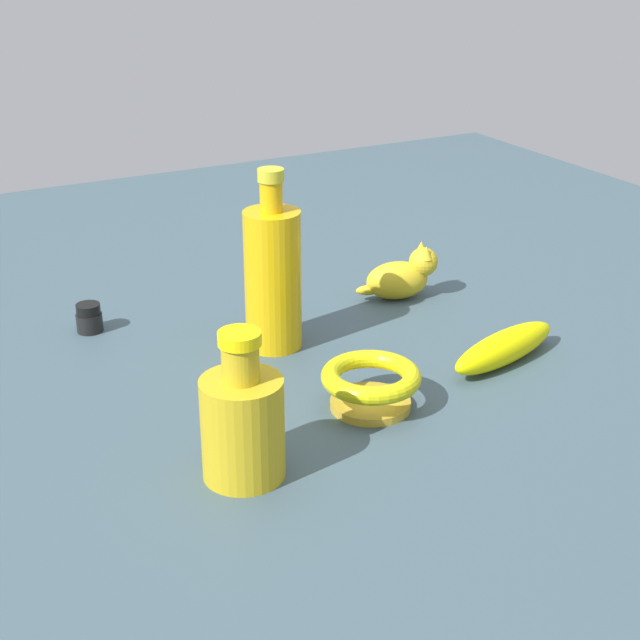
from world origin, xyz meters
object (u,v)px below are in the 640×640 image
object	(u,v)px
cat_figurine	(403,275)
bottle_short	(243,422)
nail_polish_jar	(89,318)
bowl	(371,383)
bottle_tall	(273,276)
banana	(505,347)

from	to	relation	value
cat_figurine	bottle_short	size ratio (longest dim) A/B	0.76
cat_figurine	bottle_short	distance (m)	0.54
cat_figurine	nail_polish_jar	xyz separation A→B (m)	(-0.46, 0.10, -0.02)
bowl	bottle_tall	distance (m)	0.23
bottle_tall	nail_polish_jar	world-z (taller)	bottle_tall
bottle_tall	bottle_short	distance (m)	0.33
bowl	bottle_short	world-z (taller)	bottle_short
cat_figurine	bottle_tall	distance (m)	0.26
cat_figurine	bottle_short	xyz separation A→B (m)	(-0.42, -0.34, 0.03)
cat_figurine	bottle_tall	world-z (taller)	bottle_tall
bottle_short	cat_figurine	bearing A→B (deg)	39.24
bottle_tall	nail_polish_jar	distance (m)	0.28
bowl	nail_polish_jar	xyz separation A→B (m)	(-0.24, 0.38, -0.01)
bowl	bottle_short	size ratio (longest dim) A/B	0.72
nail_polish_jar	banana	xyz separation A→B (m)	(0.45, -0.36, 0.00)
cat_figurine	bottle_tall	xyz separation A→B (m)	(-0.25, -0.06, 0.07)
bowl	banana	distance (m)	0.22
cat_figurine	bowl	world-z (taller)	cat_figurine
banana	bottle_short	bearing A→B (deg)	-2.90
bottle_tall	banana	xyz separation A→B (m)	(0.24, -0.19, -0.08)
banana	bowl	bearing A→B (deg)	-8.79
bottle_tall	banana	world-z (taller)	bottle_tall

